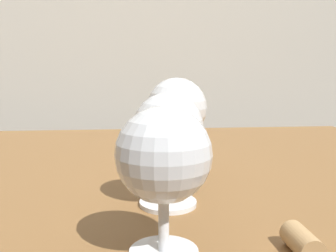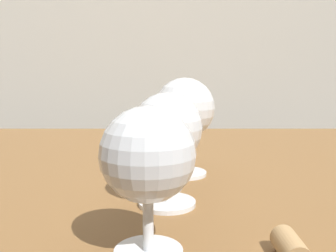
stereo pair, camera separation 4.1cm
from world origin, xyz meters
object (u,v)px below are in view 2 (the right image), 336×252
object	(u,v)px
cork	(291,248)
wine_glass_rose	(149,157)
wine_glass_chardonnay	(186,109)
wine_glass_port	(168,131)

from	to	relation	value
cork	wine_glass_rose	bearing A→B (deg)	175.40
wine_glass_rose	wine_glass_chardonnay	world-z (taller)	wine_glass_chardonnay
wine_glass_rose	cork	bearing A→B (deg)	-4.60
wine_glass_rose	wine_glass_chardonnay	xyz separation A→B (m)	(0.04, 0.24, 0.01)
cork	wine_glass_chardonnay	bearing A→B (deg)	106.35
wine_glass_rose	wine_glass_port	bearing A→B (deg)	82.67
cork	wine_glass_port	bearing A→B (deg)	128.00
wine_glass_port	cork	size ratio (longest dim) A/B	3.08
wine_glass_rose	wine_glass_chardonnay	bearing A→B (deg)	80.64
wine_glass_port	wine_glass_chardonnay	bearing A→B (deg)	78.76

